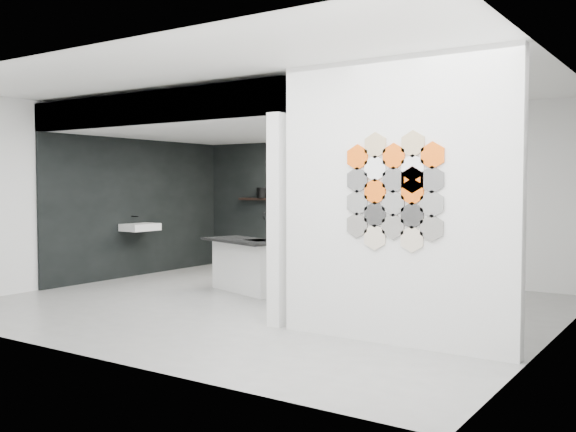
{
  "coord_description": "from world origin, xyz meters",
  "views": [
    {
      "loc": [
        4.84,
        -6.77,
        1.56
      ],
      "look_at": [
        0.1,
        0.3,
        1.15
      ],
      "focal_mm": 40.0,
      "sensor_mm": 36.0,
      "label": 1
    }
  ],
  "objects_px": {
    "glass_bowl": "(376,196)",
    "partition_panel": "(395,202)",
    "stockpot": "(263,193)",
    "bottle_dark": "(281,194)",
    "kitchen_island": "(248,265)",
    "kettle": "(344,195)",
    "glass_vase": "(377,195)",
    "wall_basin": "(140,227)",
    "utensil_cup": "(270,196)"
  },
  "relations": [
    {
      "from": "wall_basin",
      "to": "kitchen_island",
      "type": "distance_m",
      "value": 2.45
    },
    {
      "from": "wall_basin",
      "to": "bottle_dark",
      "type": "relative_size",
      "value": 3.8
    },
    {
      "from": "kitchen_island",
      "to": "kettle",
      "type": "bearing_deg",
      "value": 99.55
    },
    {
      "from": "kettle",
      "to": "glass_bowl",
      "type": "height_order",
      "value": "kettle"
    },
    {
      "from": "wall_basin",
      "to": "glass_bowl",
      "type": "distance_m",
      "value": 3.99
    },
    {
      "from": "utensil_cup",
      "to": "partition_panel",
      "type": "bearing_deg",
      "value": -42.26
    },
    {
      "from": "kitchen_island",
      "to": "kettle",
      "type": "relative_size",
      "value": 10.22
    },
    {
      "from": "glass_vase",
      "to": "partition_panel",
      "type": "bearing_deg",
      "value": -61.77
    },
    {
      "from": "partition_panel",
      "to": "glass_bowl",
      "type": "relative_size",
      "value": 19.02
    },
    {
      "from": "bottle_dark",
      "to": "utensil_cup",
      "type": "bearing_deg",
      "value": 180.0
    },
    {
      "from": "glass_vase",
      "to": "glass_bowl",
      "type": "bearing_deg",
      "value": 180.0
    },
    {
      "from": "glass_bowl",
      "to": "bottle_dark",
      "type": "distance_m",
      "value": 1.92
    },
    {
      "from": "wall_basin",
      "to": "stockpot",
      "type": "relative_size",
      "value": 2.57
    },
    {
      "from": "wall_basin",
      "to": "kitchen_island",
      "type": "bearing_deg",
      "value": -3.42
    },
    {
      "from": "glass_bowl",
      "to": "bottle_dark",
      "type": "xyz_separation_m",
      "value": [
        -1.92,
        0.0,
        0.03
      ]
    },
    {
      "from": "wall_basin",
      "to": "stockpot",
      "type": "bearing_deg",
      "value": 62.89
    },
    {
      "from": "kitchen_island",
      "to": "stockpot",
      "type": "distance_m",
      "value": 2.78
    },
    {
      "from": "stockpot",
      "to": "bottle_dark",
      "type": "relative_size",
      "value": 1.48
    },
    {
      "from": "partition_panel",
      "to": "glass_vase",
      "type": "distance_m",
      "value": 4.39
    },
    {
      "from": "partition_panel",
      "to": "kettle",
      "type": "height_order",
      "value": "partition_panel"
    },
    {
      "from": "wall_basin",
      "to": "utensil_cup",
      "type": "height_order",
      "value": "utensil_cup"
    },
    {
      "from": "kettle",
      "to": "glass_bowl",
      "type": "xyz_separation_m",
      "value": [
        0.61,
        0.0,
        -0.01
      ]
    },
    {
      "from": "partition_panel",
      "to": "kettle",
      "type": "distance_m",
      "value": 4.71
    },
    {
      "from": "partition_panel",
      "to": "wall_basin",
      "type": "distance_m",
      "value": 5.78
    },
    {
      "from": "wall_basin",
      "to": "stockpot",
      "type": "height_order",
      "value": "stockpot"
    },
    {
      "from": "stockpot",
      "to": "glass_bowl",
      "type": "relative_size",
      "value": 1.59
    },
    {
      "from": "glass_bowl",
      "to": "bottle_dark",
      "type": "relative_size",
      "value": 0.93
    },
    {
      "from": "utensil_cup",
      "to": "stockpot",
      "type": "bearing_deg",
      "value": 180.0
    },
    {
      "from": "stockpot",
      "to": "kettle",
      "type": "distance_m",
      "value": 1.71
    },
    {
      "from": "kettle",
      "to": "glass_vase",
      "type": "relative_size",
      "value": 1.09
    },
    {
      "from": "partition_panel",
      "to": "kitchen_island",
      "type": "xyz_separation_m",
      "value": [
        -3.06,
        1.66,
        -1.0
      ]
    },
    {
      "from": "partition_panel",
      "to": "stockpot",
      "type": "xyz_separation_m",
      "value": [
        -4.41,
        3.87,
        0.02
      ]
    },
    {
      "from": "glass_bowl",
      "to": "partition_panel",
      "type": "bearing_deg",
      "value": -61.63
    },
    {
      "from": "partition_panel",
      "to": "bottle_dark",
      "type": "relative_size",
      "value": 17.72
    },
    {
      "from": "partition_panel",
      "to": "stockpot",
      "type": "distance_m",
      "value": 5.86
    },
    {
      "from": "partition_panel",
      "to": "stockpot",
      "type": "bearing_deg",
      "value": 138.75
    },
    {
      "from": "bottle_dark",
      "to": "utensil_cup",
      "type": "relative_size",
      "value": 1.71
    },
    {
      "from": "bottle_dark",
      "to": "utensil_cup",
      "type": "height_order",
      "value": "bottle_dark"
    },
    {
      "from": "wall_basin",
      "to": "bottle_dark",
      "type": "bearing_deg",
      "value": 54.72
    },
    {
      "from": "kettle",
      "to": "glass_bowl",
      "type": "relative_size",
      "value": 1.05
    },
    {
      "from": "wall_basin",
      "to": "utensil_cup",
      "type": "relative_size",
      "value": 6.49
    },
    {
      "from": "kitchen_island",
      "to": "kettle",
      "type": "xyz_separation_m",
      "value": [
        0.37,
        2.21,
        0.99
      ]
    },
    {
      "from": "kettle",
      "to": "utensil_cup",
      "type": "relative_size",
      "value": 1.68
    },
    {
      "from": "stockpot",
      "to": "utensil_cup",
      "type": "bearing_deg",
      "value": 0.0
    },
    {
      "from": "partition_panel",
      "to": "glass_vase",
      "type": "height_order",
      "value": "partition_panel"
    },
    {
      "from": "stockpot",
      "to": "kettle",
      "type": "xyz_separation_m",
      "value": [
        1.71,
        0.0,
        -0.03
      ]
    },
    {
      "from": "glass_bowl",
      "to": "bottle_dark",
      "type": "height_order",
      "value": "bottle_dark"
    },
    {
      "from": "kettle",
      "to": "wall_basin",
      "type": "bearing_deg",
      "value": -125.89
    },
    {
      "from": "stockpot",
      "to": "bottle_dark",
      "type": "bearing_deg",
      "value": 0.0
    },
    {
      "from": "stockpot",
      "to": "utensil_cup",
      "type": "xyz_separation_m",
      "value": [
        0.15,
        0.0,
        -0.05
      ]
    }
  ]
}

